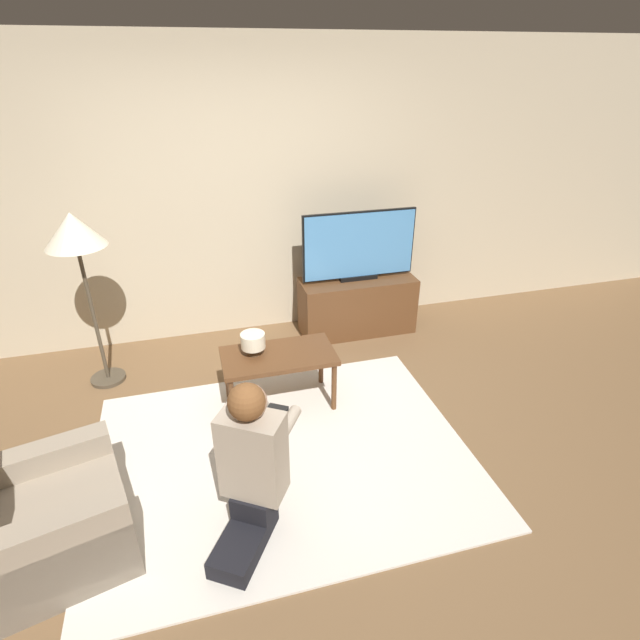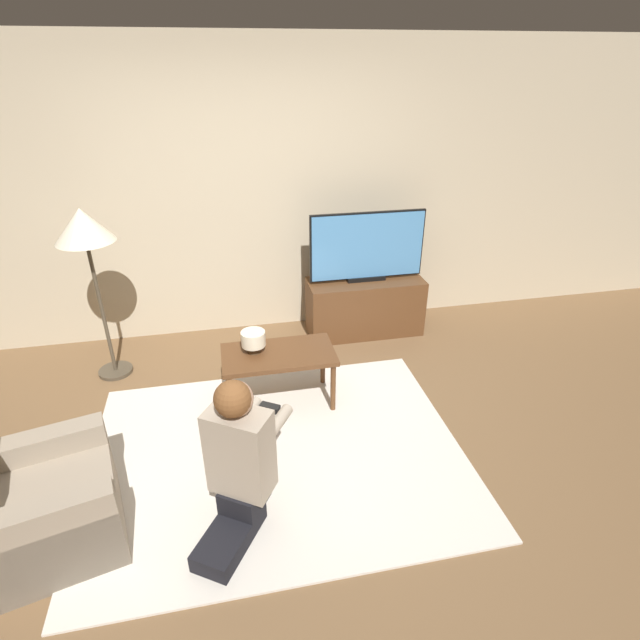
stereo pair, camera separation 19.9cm
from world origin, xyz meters
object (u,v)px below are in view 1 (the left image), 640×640
tv (359,246)px  coffee_table (279,360)px  floor_lamp (75,239)px  armchair (42,522)px  person_kneeling (252,462)px  table_lamp (253,342)px

tv → coffee_table: tv is taller
floor_lamp → armchair: bearing=-93.8°
person_kneeling → table_lamp: size_ratio=5.38×
floor_lamp → tv: bearing=6.7°
floor_lamp → table_lamp: bearing=-29.7°
person_kneeling → table_lamp: 1.15m
tv → floor_lamp: 2.33m
tv → table_lamp: bearing=-140.6°
coffee_table → armchair: armchair is taller
armchair → table_lamp: (1.27, 1.06, 0.28)m
floor_lamp → person_kneeling: size_ratio=1.48×
floor_lamp → coffee_table: bearing=-28.0°
coffee_table → floor_lamp: 1.72m
floor_lamp → armchair: (-0.11, -1.72, -0.95)m
person_kneeling → coffee_table: bearing=-75.6°
person_kneeling → armchair: bearing=28.4°
coffee_table → floor_lamp: size_ratio=0.59×
coffee_table → person_kneeling: 1.15m
table_lamp → floor_lamp: bearing=150.3°
coffee_table → table_lamp: 0.24m
floor_lamp → person_kneeling: (0.97, -1.80, -0.74)m
tv → floor_lamp: size_ratio=0.75×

